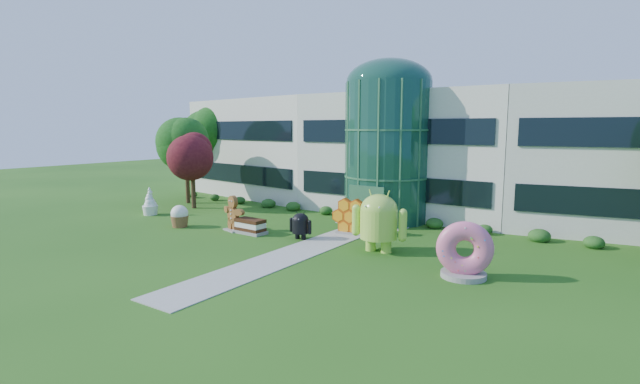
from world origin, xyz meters
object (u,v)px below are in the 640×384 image
Objects in this scene: gingerbread at (233,213)px; android_black at (300,224)px; donut at (465,249)px; android_green at (379,218)px.

android_black is at bearing 22.75° from gingerbread.
donut is 1.03× the size of gingerbread.
android_black is 0.71× the size of donut.
android_green is at bearing 19.63° from gingerbread.
gingerbread is at bearing 157.47° from donut.
android_black is 0.73× the size of gingerbread.
android_green is 1.42× the size of donut.
android_green reaches higher than android_black.
android_green is 1.99× the size of android_black.
android_green is 5.48m from donut.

